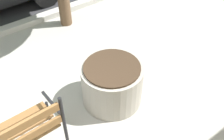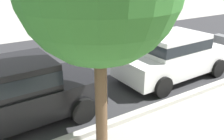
{
  "view_description": "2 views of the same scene",
  "coord_description": "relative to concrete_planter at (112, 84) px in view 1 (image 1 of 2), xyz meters",
  "views": [
    {
      "loc": [
        -0.04,
        -2.1,
        3.19
      ],
      "look_at": [
        1.65,
        0.17,
        0.6
      ],
      "focal_mm": 43.62,
      "sensor_mm": 36.0,
      "label": 1
    },
    {
      "loc": [
        0.14,
        -1.12,
        3.35
      ],
      "look_at": [
        3.51,
        4.22,
        0.8
      ],
      "focal_mm": 37.91,
      "sensor_mm": 36.0,
      "label": 2
    }
  ],
  "objects": [
    {
      "name": "concrete_planter",
      "position": [
        0.0,
        0.0,
        0.0
      ],
      "size": [
        0.91,
        0.91,
        0.66
      ],
      "color": "gray",
      "rests_on": "ground"
    }
  ]
}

